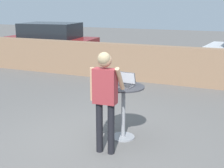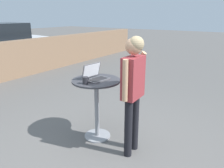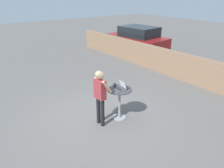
% 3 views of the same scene
% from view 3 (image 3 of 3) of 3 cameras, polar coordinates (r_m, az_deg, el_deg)
% --- Properties ---
extents(ground_plane, '(50.00, 50.00, 0.00)m').
position_cam_3_polar(ground_plane, '(6.89, -2.95, -8.52)').
color(ground_plane, '#5B5956').
extents(pavement_kerb, '(16.89, 0.35, 1.14)m').
position_cam_3_polar(pavement_kerb, '(9.82, 20.38, 3.52)').
color(pavement_kerb, '#84664C').
rests_on(pavement_kerb, ground_plane).
extents(cafe_table, '(0.74, 0.74, 0.97)m').
position_cam_3_polar(cafe_table, '(6.51, 1.99, -3.68)').
color(cafe_table, gray).
rests_on(cafe_table, ground_plane).
extents(laptop, '(0.38, 0.32, 0.24)m').
position_cam_3_polar(laptop, '(6.37, 2.19, -0.86)').
color(laptop, '#515156').
rests_on(laptop, cafe_table).
extents(coffee_mug, '(0.12, 0.08, 0.10)m').
position_cam_3_polar(coffee_mug, '(6.54, 0.71, -0.22)').
color(coffee_mug, '#232328').
rests_on(coffee_mug, cafe_table).
extents(standing_person, '(0.51, 0.37, 1.66)m').
position_cam_3_polar(standing_person, '(6.04, -3.17, -2.03)').
color(standing_person, black).
rests_on(standing_person, ground_plane).
extents(parked_car_further_down, '(4.21, 2.34, 1.61)m').
position_cam_3_polar(parked_car_further_down, '(14.33, 6.51, 11.64)').
color(parked_car_further_down, maroon).
rests_on(parked_car_further_down, ground_plane).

